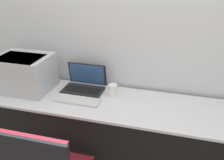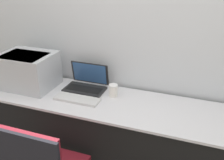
% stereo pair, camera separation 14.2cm
% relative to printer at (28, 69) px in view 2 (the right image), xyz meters
% --- Properties ---
extents(wall_back, '(8.00, 0.05, 2.60)m').
position_rel_printer_xyz_m(wall_back, '(0.91, 0.32, 0.37)').
color(wall_back, silver).
rests_on(wall_back, ground_plane).
extents(table, '(2.56, 0.58, 0.77)m').
position_rel_printer_xyz_m(table, '(0.91, -0.02, -0.55)').
color(table, black).
rests_on(table, ground_plane).
extents(printer, '(0.46, 0.36, 0.30)m').
position_rel_printer_xyz_m(printer, '(0.00, 0.00, 0.00)').
color(printer, '#B2B7BC').
rests_on(printer, table).
extents(laptop_left, '(0.35, 0.24, 0.22)m').
position_rel_printer_xyz_m(laptop_left, '(0.50, 0.13, -0.12)').
color(laptop_left, black).
rests_on(laptop_left, table).
extents(external_keyboard, '(0.37, 0.13, 0.02)m').
position_rel_printer_xyz_m(external_keyboard, '(0.52, -0.09, -0.15)').
color(external_keyboard, silver).
rests_on(external_keyboard, table).
extents(coffee_cup, '(0.08, 0.08, 0.10)m').
position_rel_printer_xyz_m(coffee_cup, '(0.77, 0.08, -0.11)').
color(coffee_cup, white).
rests_on(coffee_cup, table).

